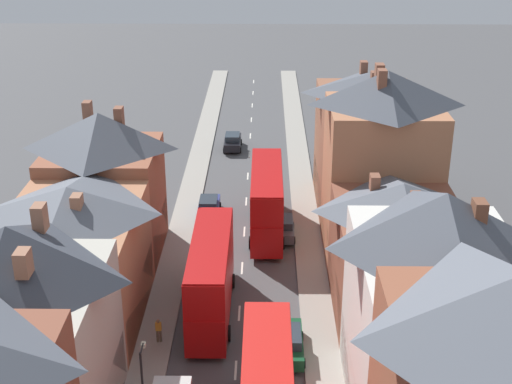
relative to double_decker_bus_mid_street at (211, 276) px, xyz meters
The scene contains 12 objects.
pavement_left 14.66m from the double_decker_bus_mid_street, 103.21° to the left, with size 2.20×104.00×0.14m, color gray.
pavement_right 15.87m from the double_decker_bus_mid_street, 63.77° to the left, with size 2.20×104.00×0.14m, color gray.
centre_line_dashes 12.48m from the double_decker_bus_mid_street, 81.44° to the left, with size 0.14×97.80×0.01m.
terrace_row_left 14.72m from the double_decker_bus_mid_street, 125.36° to the right, with size 8.00×47.19×12.57m.
terrace_row_right 14.46m from the double_decker_bus_mid_street, 31.33° to the right, with size 8.00×58.25×14.39m.
double_decker_bus_mid_street is the anchor object (origin of this frame).
double_decker_bus_far_approaching 12.64m from the double_decker_bus_mid_street, 73.45° to the left, with size 2.74×10.80×5.30m.
car_near_blue 15.18m from the double_decker_bus_mid_street, 94.92° to the left, with size 1.90×4.33×1.67m.
car_near_silver 6.87m from the double_decker_bus_mid_street, 41.80° to the right, with size 1.90×4.38×1.69m.
car_parked_left_a 31.79m from the double_decker_bus_mid_street, 89.98° to the left, with size 1.90×4.16×1.71m.
car_parked_right_a 12.34m from the double_decker_bus_mid_street, 66.23° to the left, with size 1.90×4.18×1.70m.
pedestrian_mid_left 4.87m from the double_decker_bus_mid_street, 131.11° to the right, with size 0.36×0.22×1.61m.
Camera 1 is at (1.62, -15.82, 25.92)m, focal length 50.00 mm.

